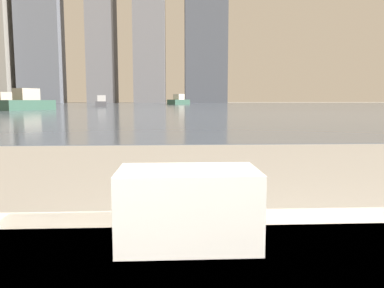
% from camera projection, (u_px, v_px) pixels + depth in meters
% --- Properties ---
extents(towel_stack, '(0.29, 0.16, 0.16)m').
position_uv_depth(towel_stack, '(188.00, 207.00, 0.78)').
color(towel_stack, white).
rests_on(towel_stack, bathtub).
extents(harbor_water, '(180.00, 110.00, 0.01)m').
position_uv_depth(harbor_water, '(174.00, 105.00, 61.47)').
color(harbor_water, slate).
rests_on(harbor_water, ground_plane).
extents(harbor_boat_0, '(3.65, 4.91, 1.77)m').
position_uv_depth(harbor_boat_0, '(27.00, 103.00, 30.53)').
color(harbor_boat_0, '#335647').
rests_on(harbor_boat_0, harbor_water).
extents(harbor_boat_1, '(4.42, 5.36, 1.97)m').
position_uv_depth(harbor_boat_1, '(179.00, 101.00, 70.95)').
color(harbor_boat_1, '#335647').
rests_on(harbor_boat_1, harbor_water).
extents(harbor_boat_2, '(1.82, 3.95, 1.43)m').
position_uv_depth(harbor_boat_2, '(102.00, 103.00, 47.27)').
color(harbor_boat_2, '#4C4C51').
rests_on(harbor_boat_2, harbor_water).
extents(harbor_boat_3, '(3.14, 4.67, 1.66)m').
position_uv_depth(harbor_boat_3, '(3.00, 102.00, 39.69)').
color(harbor_boat_3, '#4C4C51').
rests_on(harbor_boat_3, harbor_water).
extents(skyline_tower_0, '(6.96, 11.62, 33.28)m').
position_uv_depth(skyline_tower_0, '(1.00, 47.00, 112.50)').
color(skyline_tower_0, gray).
rests_on(skyline_tower_0, ground_plane).
extents(skyline_tower_1, '(12.71, 7.44, 45.32)m').
position_uv_depth(skyline_tower_1, '(40.00, 27.00, 112.37)').
color(skyline_tower_1, slate).
rests_on(skyline_tower_1, ground_plane).
extents(skyline_tower_3, '(9.23, 13.89, 46.86)m').
position_uv_depth(skyline_tower_3, '(150.00, 26.00, 113.93)').
color(skyline_tower_3, slate).
rests_on(skyline_tower_3, ground_plane).
extents(skyline_tower_4, '(12.87, 7.48, 43.51)m').
position_uv_depth(skyline_tower_4, '(206.00, 32.00, 114.98)').
color(skyline_tower_4, '#4C515B').
rests_on(skyline_tower_4, ground_plane).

